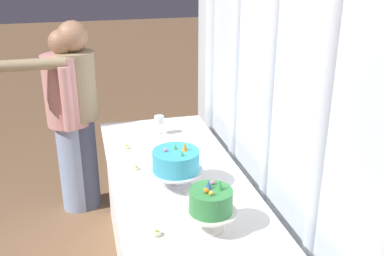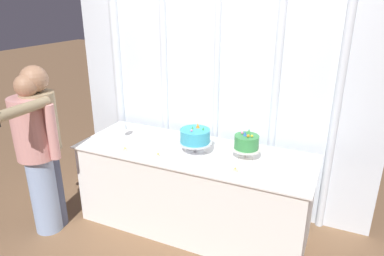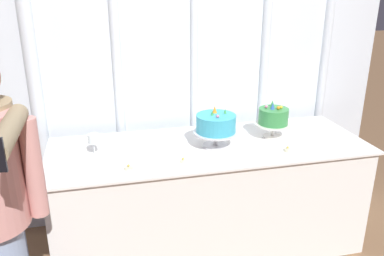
% 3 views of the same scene
% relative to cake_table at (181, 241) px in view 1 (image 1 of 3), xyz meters
% --- Properties ---
extents(draped_curtain, '(3.12, 0.18, 2.80)m').
position_rel_cake_table_xyz_m(draped_curtain, '(-0.03, 0.52, 1.12)').
color(draped_curtain, silver).
rests_on(draped_curtain, ground_plane).
extents(cake_table, '(2.15, 0.78, 0.79)m').
position_rel_cake_table_xyz_m(cake_table, '(0.00, 0.00, 0.00)').
color(cake_table, white).
rests_on(cake_table, ground_plane).
extents(cake_display_nearleft, '(0.30, 0.30, 0.27)m').
position_rel_cake_table_xyz_m(cake_display_nearleft, '(0.03, -0.03, 0.55)').
color(cake_display_nearleft, silver).
rests_on(cake_display_nearleft, cake_table).
extents(cake_display_nearright, '(0.25, 0.25, 0.26)m').
position_rel_cake_table_xyz_m(cake_display_nearright, '(0.47, 0.04, 0.54)').
color(cake_display_nearright, silver).
rests_on(cake_display_nearright, cake_table).
extents(wine_glass, '(0.07, 0.07, 0.14)m').
position_rel_cake_table_xyz_m(wine_glass, '(-0.76, 0.01, 0.50)').
color(wine_glass, silver).
rests_on(wine_glass, cake_table).
extents(tealight_far_left, '(0.05, 0.05, 0.03)m').
position_rel_cake_table_xyz_m(tealight_far_left, '(-0.57, -0.24, 0.40)').
color(tealight_far_left, beige).
rests_on(tealight_far_left, cake_table).
extents(tealight_near_left, '(0.04, 0.04, 0.03)m').
position_rel_cake_table_xyz_m(tealight_near_left, '(-0.23, -0.23, 0.40)').
color(tealight_near_left, beige).
rests_on(tealight_near_left, cake_table).
extents(tealight_near_right, '(0.04, 0.04, 0.04)m').
position_rel_cake_table_xyz_m(tealight_near_right, '(0.46, -0.22, 0.41)').
color(tealight_near_right, beige).
rests_on(tealight_near_right, cake_table).
extents(guest_girl_blue_dress, '(0.44, 0.72, 1.56)m').
position_rel_cake_table_xyz_m(guest_girl_blue_dress, '(-1.22, -0.54, 0.49)').
color(guest_girl_blue_dress, '#4C5675').
rests_on(guest_girl_blue_dress, ground_plane).
extents(guest_man_dark_suit, '(0.51, 0.35, 1.50)m').
position_rel_cake_table_xyz_m(guest_man_dark_suit, '(-1.23, -0.62, 0.42)').
color(guest_man_dark_suit, '#93ADD6').
rests_on(guest_man_dark_suit, ground_plane).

